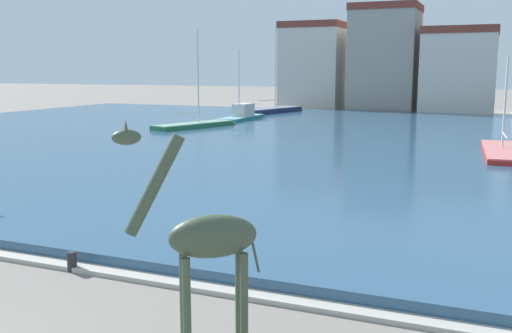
% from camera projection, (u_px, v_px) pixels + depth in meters
% --- Properties ---
extents(harbor_water, '(81.38, 54.18, 0.38)m').
position_uv_depth(harbor_water, '(358.00, 141.00, 39.25)').
color(harbor_water, '#2D5170').
rests_on(harbor_water, ground).
extents(quay_edge_coping, '(81.38, 0.50, 0.12)m').
position_uv_depth(quay_edge_coping, '(110.00, 272.00, 14.39)').
color(quay_edge_coping, '#ADA89E').
rests_on(quay_edge_coping, ground).
extents(giraffe_statue, '(2.12, 1.76, 4.24)m').
position_uv_depth(giraffe_statue, '(206.00, 241.00, 9.79)').
color(giraffe_statue, '#3D4C38').
rests_on(giraffe_statue, ground).
extents(sailboat_green, '(4.37, 8.74, 8.10)m').
position_uv_depth(sailboat_green, '(201.00, 126.00, 47.30)').
color(sailboat_green, '#236B42').
rests_on(sailboat_green, ground).
extents(sailboat_navy, '(4.63, 9.71, 9.48)m').
position_uv_depth(sailboat_navy, '(276.00, 111.00, 63.50)').
color(sailboat_navy, navy).
rests_on(sailboat_navy, ground).
extents(sailboat_red, '(2.48, 9.75, 5.69)m').
position_uv_depth(sailboat_red, '(501.00, 153.00, 32.83)').
color(sailboat_red, red).
rests_on(sailboat_red, ground).
extents(sailboat_teal, '(1.94, 8.19, 6.73)m').
position_uv_depth(sailboat_teal, '(240.00, 118.00, 53.69)').
color(sailboat_teal, teal).
rests_on(sailboat_teal, ground).
extents(mooring_bollard, '(0.24, 0.24, 0.50)m').
position_uv_depth(mooring_bollard, '(72.00, 261.00, 14.61)').
color(mooring_bollard, '#232326').
rests_on(mooring_bollard, ground).
extents(townhouse_corner_house, '(7.52, 6.30, 10.68)m').
position_uv_depth(townhouse_corner_house, '(313.00, 66.00, 72.06)').
color(townhouse_corner_house, beige).
rests_on(townhouse_corner_house, ground).
extents(townhouse_narrow_midrow, '(7.63, 7.04, 12.35)m').
position_uv_depth(townhouse_narrow_midrow, '(384.00, 59.00, 67.77)').
color(townhouse_narrow_midrow, gray).
rests_on(townhouse_narrow_midrow, ground).
extents(townhouse_wide_warehouse, '(7.85, 7.13, 9.50)m').
position_uv_depth(townhouse_wide_warehouse, '(459.00, 71.00, 63.79)').
color(townhouse_wide_warehouse, beige).
rests_on(townhouse_wide_warehouse, ground).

